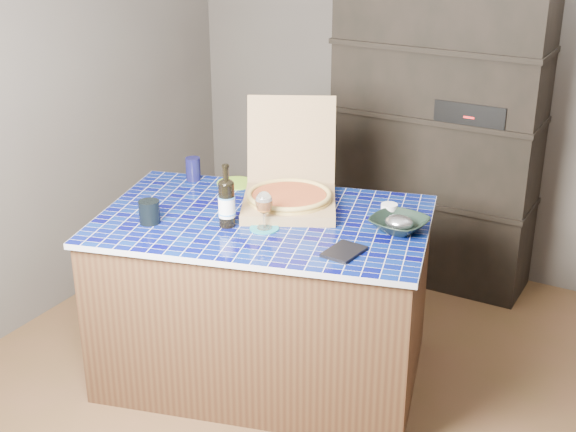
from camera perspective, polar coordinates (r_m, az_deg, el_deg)
The scene contains 14 objects.
room at distance 3.39m, azimuth 2.16°, elevation 4.53°, with size 3.50×3.50×3.50m.
shelving_unit at distance 4.84m, azimuth 10.50°, elevation 5.54°, with size 1.20×0.41×1.80m.
kitchen_island at distance 3.95m, azimuth -1.70°, elevation -5.79°, with size 1.74×1.35×0.85m.
pizza_box at distance 3.87m, azimuth 0.10°, elevation 1.62°, with size 0.64×0.68×0.48m.
mead_bottle at distance 3.64m, azimuth -4.39°, elevation 0.98°, with size 0.08×0.08×0.30m.
teal_trivet at distance 3.65m, azimuth -1.70°, elevation -0.89°, with size 0.13×0.13×0.01m, color #197482.
wine_glass at distance 3.60m, azimuth -1.72°, elevation 0.90°, with size 0.08×0.08×0.18m.
tumbler at distance 3.75m, azimuth -9.83°, elevation 0.29°, with size 0.10×0.10×0.11m, color black.
dvd_case at distance 3.42m, azimuth 4.01°, elevation -2.55°, with size 0.13×0.19×0.01m, color black.
bowl at distance 3.65m, azimuth 7.90°, elevation -0.58°, with size 0.25×0.25×0.06m, color black.
foil_contents at distance 3.65m, azimuth 7.91°, elevation -0.44°, with size 0.13×0.11×0.06m, color #A3A5AE.
white_jar at distance 3.79m, azimuth 7.20°, elevation 0.37°, with size 0.08×0.08×0.07m, color white.
navy_cup at distance 4.25m, azimuth -6.77°, elevation 3.34°, with size 0.08×0.08×0.12m, color #0F0E34.
green_trivet at distance 4.20m, azimuth -3.74°, elevation 2.35°, with size 0.20×0.20×0.01m, color #77AB24.
Camera 1 is at (1.46, -2.87, 2.32)m, focal length 50.00 mm.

